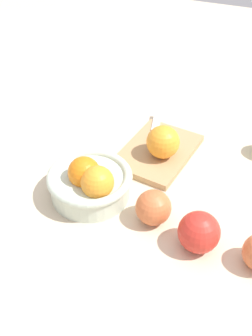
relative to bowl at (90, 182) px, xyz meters
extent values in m
plane|color=beige|center=(0.13, -0.15, -0.04)|extent=(2.40, 2.40, 0.00)
cylinder|color=beige|center=(0.00, 0.00, -0.02)|extent=(0.17, 0.17, 0.05)
torus|color=beige|center=(0.00, 0.00, 0.01)|extent=(0.19, 0.19, 0.02)
sphere|color=orange|center=(0.00, 0.01, 0.03)|extent=(0.07, 0.07, 0.07)
sphere|color=orange|center=(-0.02, -0.03, 0.03)|extent=(0.07, 0.07, 0.07)
cube|color=tan|center=(0.19, -0.09, -0.03)|extent=(0.24, 0.19, 0.02)
sphere|color=orange|center=(0.18, -0.11, 0.01)|extent=(0.08, 0.08, 0.08)
cube|color=silver|center=(0.30, -0.05, -0.02)|extent=(0.11, 0.04, 0.00)
cylinder|color=black|center=(0.23, -0.07, -0.02)|extent=(0.05, 0.02, 0.01)
sphere|color=red|center=(-0.05, -0.25, 0.00)|extent=(0.08, 0.08, 0.08)
sphere|color=#CC6638|center=(-0.02, -0.15, 0.00)|extent=(0.07, 0.07, 0.07)
camera|label=1|loc=(-0.59, -0.32, 0.60)|focal=44.47mm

